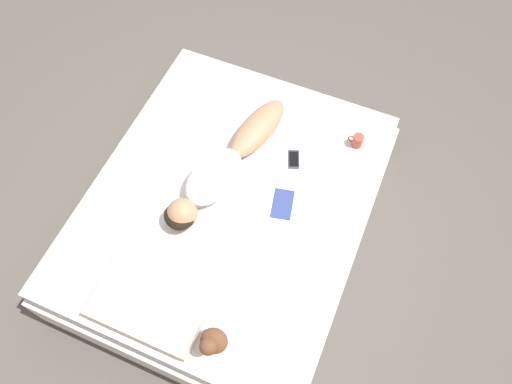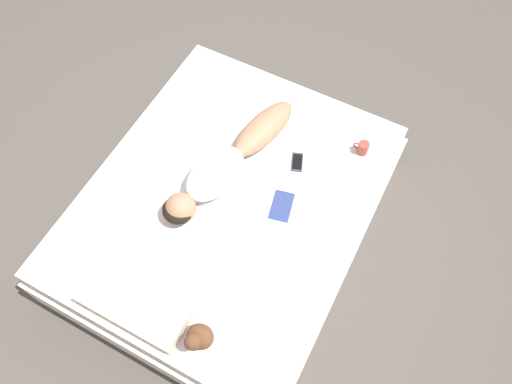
# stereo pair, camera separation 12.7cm
# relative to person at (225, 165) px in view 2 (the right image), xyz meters

# --- Properties ---
(ground_plane) EXTENTS (12.00, 12.00, 0.00)m
(ground_plane) POSITION_rel_person_xyz_m (-0.09, 0.16, -0.60)
(ground_plane) COLOR #4C4742
(bed) EXTENTS (1.78, 2.18, 0.50)m
(bed) POSITION_rel_person_xyz_m (-0.09, 0.16, -0.35)
(bed) COLOR beige
(bed) RESTS_ON ground_plane
(person) EXTENTS (0.46, 1.21, 0.20)m
(person) POSITION_rel_person_xyz_m (0.00, 0.00, 0.00)
(person) COLOR #A37556
(person) RESTS_ON bed
(open_magazine) EXTENTS (0.46, 0.39, 0.01)m
(open_magazine) POSITION_rel_person_xyz_m (-0.53, 0.04, -0.09)
(open_magazine) COLOR white
(open_magazine) RESTS_ON bed
(coffee_mug) EXTENTS (0.11, 0.07, 0.10)m
(coffee_mug) POSITION_rel_person_xyz_m (-0.74, -0.57, -0.04)
(coffee_mug) COLOR #993D33
(coffee_mug) RESTS_ON bed
(cell_phone) EXTENTS (0.12, 0.16, 0.01)m
(cell_phone) POSITION_rel_person_xyz_m (-0.38, -0.29, -0.09)
(cell_phone) COLOR #333842
(cell_phone) RESTS_ON bed
(plush_toy) EXTENTS (0.16, 0.17, 0.21)m
(plush_toy) POSITION_rel_person_xyz_m (-0.41, 1.03, -0.01)
(plush_toy) COLOR brown
(plush_toy) RESTS_ON bed
(pillow) EXTENTS (0.63, 0.41, 0.10)m
(pillow) POSITION_rel_person_xyz_m (0.01, 0.97, -0.04)
(pillow) COLOR beige
(pillow) RESTS_ON bed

